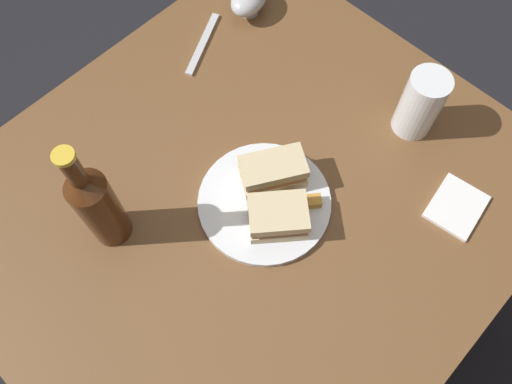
{
  "coord_description": "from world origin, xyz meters",
  "views": [
    {
      "loc": [
        -0.29,
        -0.3,
        1.63
      ],
      "look_at": [
        0.0,
        -0.02,
        0.77
      ],
      "focal_mm": 35.75,
      "sensor_mm": 36.0,
      "label": 1
    }
  ],
  "objects_px": {
    "plate": "(264,202)",
    "fork": "(203,44)",
    "sandwich_half_left": "(278,217)",
    "cider_bottle": "(97,205)",
    "sandwich_half_right": "(273,171)",
    "pint_glass": "(419,107)",
    "napkin": "(456,207)"
  },
  "relations": [
    {
      "from": "pint_glass",
      "to": "fork",
      "type": "height_order",
      "value": "pint_glass"
    },
    {
      "from": "sandwich_half_right",
      "to": "cider_bottle",
      "type": "height_order",
      "value": "cider_bottle"
    },
    {
      "from": "plate",
      "to": "fork",
      "type": "bearing_deg",
      "value": 63.07
    },
    {
      "from": "pint_glass",
      "to": "sandwich_half_right",
      "type": "bearing_deg",
      "value": 158.47
    },
    {
      "from": "sandwich_half_left",
      "to": "sandwich_half_right",
      "type": "height_order",
      "value": "sandwich_half_right"
    },
    {
      "from": "sandwich_half_left",
      "to": "fork",
      "type": "distance_m",
      "value": 0.46
    },
    {
      "from": "fork",
      "to": "plate",
      "type": "bearing_deg",
      "value": 36.41
    },
    {
      "from": "sandwich_half_right",
      "to": "sandwich_half_left",
      "type": "bearing_deg",
      "value": -131.17
    },
    {
      "from": "sandwich_half_left",
      "to": "sandwich_half_right",
      "type": "distance_m",
      "value": 0.09
    },
    {
      "from": "sandwich_half_left",
      "to": "sandwich_half_right",
      "type": "xyz_separation_m",
      "value": [
        0.06,
        0.07,
        0.0
      ]
    },
    {
      "from": "plate",
      "to": "cider_bottle",
      "type": "distance_m",
      "value": 0.3
    },
    {
      "from": "fork",
      "to": "pint_glass",
      "type": "bearing_deg",
      "value": 81.44
    },
    {
      "from": "cider_bottle",
      "to": "plate",
      "type": "bearing_deg",
      "value": -35.41
    },
    {
      "from": "sandwich_half_left",
      "to": "napkin",
      "type": "xyz_separation_m",
      "value": [
        0.26,
        -0.22,
        -0.04
      ]
    },
    {
      "from": "fork",
      "to": "sandwich_half_left",
      "type": "bearing_deg",
      "value": 37.41
    },
    {
      "from": "plate",
      "to": "pint_glass",
      "type": "bearing_deg",
      "value": -15.52
    },
    {
      "from": "pint_glass",
      "to": "napkin",
      "type": "distance_m",
      "value": 0.2
    },
    {
      "from": "plate",
      "to": "pint_glass",
      "type": "distance_m",
      "value": 0.35
    },
    {
      "from": "plate",
      "to": "sandwich_half_right",
      "type": "relative_size",
      "value": 1.84
    },
    {
      "from": "sandwich_half_right",
      "to": "pint_glass",
      "type": "relative_size",
      "value": 0.94
    },
    {
      "from": "napkin",
      "to": "fork",
      "type": "relative_size",
      "value": 0.61
    },
    {
      "from": "sandwich_half_left",
      "to": "pint_glass",
      "type": "distance_m",
      "value": 0.36
    },
    {
      "from": "sandwich_half_left",
      "to": "fork",
      "type": "relative_size",
      "value": 0.72
    },
    {
      "from": "sandwich_half_left",
      "to": "pint_glass",
      "type": "relative_size",
      "value": 0.89
    },
    {
      "from": "pint_glass",
      "to": "fork",
      "type": "bearing_deg",
      "value": 108.1
    },
    {
      "from": "napkin",
      "to": "fork",
      "type": "bearing_deg",
      "value": 95.43
    },
    {
      "from": "sandwich_half_right",
      "to": "cider_bottle",
      "type": "relative_size",
      "value": 0.49
    },
    {
      "from": "cider_bottle",
      "to": "napkin",
      "type": "bearing_deg",
      "value": -42.08
    },
    {
      "from": "plate",
      "to": "cider_bottle",
      "type": "relative_size",
      "value": 0.9
    },
    {
      "from": "plate",
      "to": "fork",
      "type": "distance_m",
      "value": 0.41
    },
    {
      "from": "plate",
      "to": "sandwich_half_left",
      "type": "xyz_separation_m",
      "value": [
        -0.02,
        -0.05,
        0.03
      ]
    },
    {
      "from": "sandwich_half_left",
      "to": "plate",
      "type": "bearing_deg",
      "value": 72.31
    }
  ]
}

